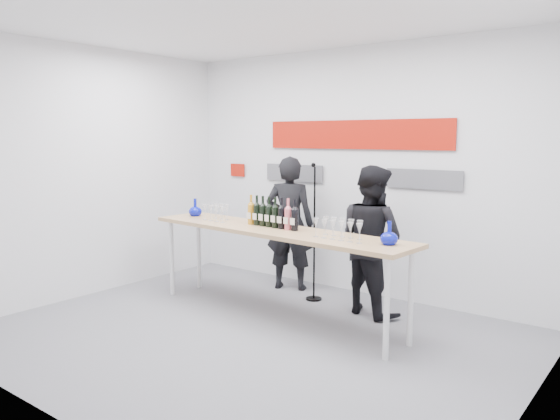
% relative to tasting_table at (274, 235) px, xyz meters
% --- Properties ---
extents(ground, '(5.00, 5.00, 0.00)m').
position_rel_tasting_table_xyz_m(ground, '(0.17, -0.61, -0.89)').
color(ground, slate).
rests_on(ground, ground).
extents(back_wall, '(5.00, 0.04, 3.00)m').
position_rel_tasting_table_xyz_m(back_wall, '(0.17, 1.39, 0.61)').
color(back_wall, silver).
rests_on(back_wall, ground).
extents(signage, '(3.38, 0.02, 0.79)m').
position_rel_tasting_table_xyz_m(signage, '(0.11, 1.36, 0.92)').
color(signage, '#A81407').
rests_on(signage, back_wall).
extents(tasting_table, '(3.24, 0.87, 0.96)m').
position_rel_tasting_table_xyz_m(tasting_table, '(0.00, 0.00, 0.00)').
color(tasting_table, tan).
rests_on(tasting_table, ground).
extents(wine_bottles, '(0.71, 0.13, 0.33)m').
position_rel_tasting_table_xyz_m(wine_bottles, '(-0.07, 0.05, 0.24)').
color(wine_bottles, '#BF7F19').
rests_on(wine_bottles, tasting_table).
extents(decanter_left, '(0.16, 0.16, 0.21)m').
position_rel_tasting_table_xyz_m(decanter_left, '(-1.34, 0.15, 0.18)').
color(decanter_left, '#0811A1').
rests_on(decanter_left, tasting_table).
extents(decanter_right, '(0.16, 0.16, 0.21)m').
position_rel_tasting_table_xyz_m(decanter_right, '(1.35, -0.05, 0.18)').
color(decanter_right, '#0811A1').
rests_on(decanter_right, tasting_table).
extents(glasses_left, '(0.36, 0.25, 0.18)m').
position_rel_tasting_table_xyz_m(glasses_left, '(-0.89, 0.05, 0.16)').
color(glasses_left, silver).
rests_on(glasses_left, tasting_table).
extents(glasses_right, '(0.56, 0.26, 0.18)m').
position_rel_tasting_table_xyz_m(glasses_right, '(0.84, -0.07, 0.16)').
color(glasses_right, silver).
rests_on(glasses_right, tasting_table).
extents(presenter_left, '(0.72, 0.60, 1.69)m').
position_rel_tasting_table_xyz_m(presenter_left, '(-0.53, 0.99, -0.05)').
color(presenter_left, black).
rests_on(presenter_left, ground).
extents(presenter_right, '(0.94, 0.82, 1.63)m').
position_rel_tasting_table_xyz_m(presenter_right, '(0.75, 0.75, -0.08)').
color(presenter_right, black).
rests_on(presenter_right, ground).
extents(mic_stand, '(0.19, 0.19, 1.63)m').
position_rel_tasting_table_xyz_m(mic_stand, '(-0.01, 0.77, -0.39)').
color(mic_stand, black).
rests_on(mic_stand, ground).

